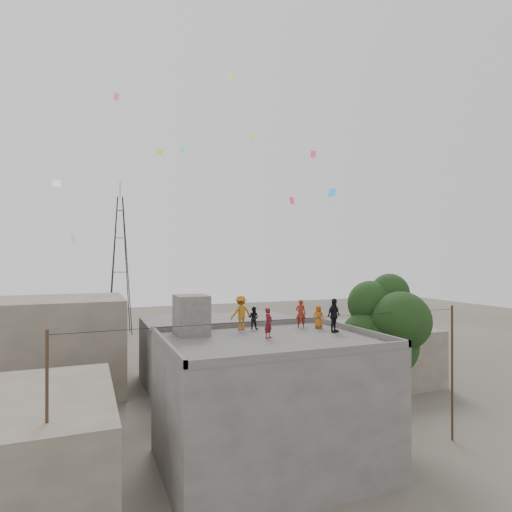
{
  "coord_description": "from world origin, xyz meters",
  "views": [
    {
      "loc": [
        -8.19,
        -18.78,
        10.02
      ],
      "look_at": [
        0.29,
        2.48,
        10.1
      ],
      "focal_mm": 30.0,
      "sensor_mm": 36.0,
      "label": 1
    }
  ],
  "objects_px": {
    "tree": "(387,328)",
    "stair_head_box": "(191,315)",
    "person_red_adult": "(301,314)",
    "transmission_tower": "(120,265)",
    "person_dark_adult": "(334,315)"
  },
  "relations": [
    {
      "from": "stair_head_box",
      "to": "tree",
      "type": "bearing_deg",
      "value": -10.74
    },
    {
      "from": "transmission_tower",
      "to": "person_red_adult",
      "type": "bearing_deg",
      "value": -79.35
    },
    {
      "from": "transmission_tower",
      "to": "person_dark_adult",
      "type": "relative_size",
      "value": 11.27
    },
    {
      "from": "stair_head_box",
      "to": "tree",
      "type": "distance_m",
      "value": 10.8
    },
    {
      "from": "person_red_adult",
      "to": "transmission_tower",
      "type": "bearing_deg",
      "value": -50.38
    },
    {
      "from": "stair_head_box",
      "to": "person_red_adult",
      "type": "xyz_separation_m",
      "value": [
        6.24,
        -0.02,
        -0.23
      ]
    },
    {
      "from": "person_red_adult",
      "to": "stair_head_box",
      "type": "bearing_deg",
      "value": 28.76
    },
    {
      "from": "stair_head_box",
      "to": "transmission_tower",
      "type": "relative_size",
      "value": 0.1
    },
    {
      "from": "tree",
      "to": "person_dark_adult",
      "type": "bearing_deg",
      "value": -178.28
    },
    {
      "from": "stair_head_box",
      "to": "tree",
      "type": "relative_size",
      "value": 0.22
    },
    {
      "from": "person_red_adult",
      "to": "person_dark_adult",
      "type": "xyz_separation_m",
      "value": [
        0.86,
        -2.09,
        0.12
      ]
    },
    {
      "from": "stair_head_box",
      "to": "transmission_tower",
      "type": "distance_m",
      "value": 37.46
    },
    {
      "from": "tree",
      "to": "stair_head_box",
      "type": "bearing_deg",
      "value": 169.26
    },
    {
      "from": "person_red_adult",
      "to": "person_dark_adult",
      "type": "relative_size",
      "value": 0.87
    },
    {
      "from": "stair_head_box",
      "to": "person_dark_adult",
      "type": "distance_m",
      "value": 7.4
    }
  ]
}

